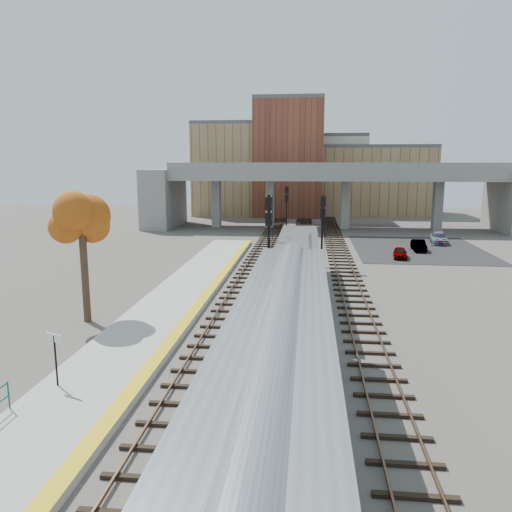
% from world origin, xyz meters
% --- Properties ---
extents(ground, '(160.00, 160.00, 0.00)m').
position_xyz_m(ground, '(0.00, 0.00, 0.00)').
color(ground, '#47423D').
rests_on(ground, ground).
extents(platform, '(4.50, 60.00, 0.35)m').
position_xyz_m(platform, '(-7.25, 0.00, 0.17)').
color(platform, '#9E9E99').
rests_on(platform, ground).
extents(yellow_strip, '(0.70, 60.00, 0.01)m').
position_xyz_m(yellow_strip, '(-5.35, 0.00, 0.35)').
color(yellow_strip, yellow).
rests_on(yellow_strip, platform).
extents(tracks, '(10.70, 95.00, 0.25)m').
position_xyz_m(tracks, '(0.93, 12.50, 0.08)').
color(tracks, black).
rests_on(tracks, ground).
extents(overpass, '(54.00, 12.00, 9.50)m').
position_xyz_m(overpass, '(4.92, 45.00, 5.81)').
color(overpass, slate).
rests_on(overpass, ground).
extents(buildings_far, '(43.00, 21.00, 20.60)m').
position_xyz_m(buildings_far, '(1.26, 66.57, 7.88)').
color(buildings_far, '#937D55').
rests_on(buildings_far, ground).
extents(parking_lot, '(14.00, 18.00, 0.04)m').
position_xyz_m(parking_lot, '(14.00, 28.00, 0.02)').
color(parking_lot, black).
rests_on(parking_lot, ground).
extents(locomotive, '(3.02, 19.05, 4.10)m').
position_xyz_m(locomotive, '(1.00, 6.57, 2.28)').
color(locomotive, '#A8AAB2').
rests_on(locomotive, ground).
extents(coach, '(3.03, 25.00, 5.00)m').
position_xyz_m(coach, '(1.00, -16.03, 2.80)').
color(coach, '#A8AAB2').
rests_on(coach, ground).
extents(signal_mast_near, '(0.60, 0.64, 7.28)m').
position_xyz_m(signal_mast_near, '(-1.10, 7.22, 3.65)').
color(signal_mast_near, '#9E9E99').
rests_on(signal_mast_near, ground).
extents(signal_mast_mid, '(0.60, 0.64, 6.62)m').
position_xyz_m(signal_mast_mid, '(3.00, 16.96, 3.20)').
color(signal_mast_mid, '#9E9E99').
rests_on(signal_mast_mid, ground).
extents(signal_mast_far, '(0.60, 0.64, 6.62)m').
position_xyz_m(signal_mast_far, '(-1.10, 35.34, 3.20)').
color(signal_mast_far, '#9E9E99').
rests_on(signal_mast_far, ground).
extents(station_sign, '(0.85, 0.38, 2.27)m').
position_xyz_m(station_sign, '(-8.58, -9.90, 1.98)').
color(station_sign, black).
rests_on(station_sign, platform).
extents(tree, '(3.60, 3.60, 8.22)m').
position_xyz_m(tree, '(-11.55, -0.51, 6.10)').
color(tree, '#382619').
rests_on(tree, ground).
extents(car_a, '(1.71, 3.37, 1.10)m').
position_xyz_m(car_a, '(11.00, 22.12, 0.59)').
color(car_a, '#99999E').
rests_on(car_a, parking_lot).
extents(car_b, '(1.40, 3.65, 1.19)m').
position_xyz_m(car_b, '(13.74, 26.64, 0.63)').
color(car_b, '#99999E').
rests_on(car_b, parking_lot).
extents(car_c, '(2.39, 4.67, 1.30)m').
position_xyz_m(car_c, '(17.18, 32.06, 0.69)').
color(car_c, '#99999E').
rests_on(car_c, parking_lot).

